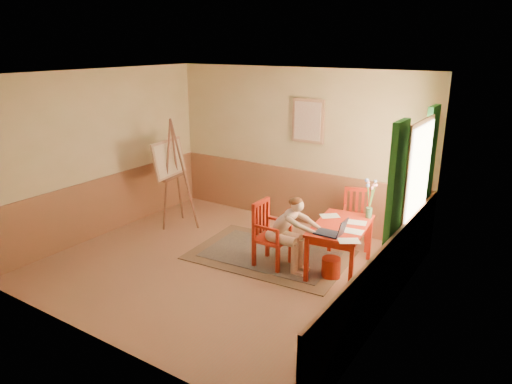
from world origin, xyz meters
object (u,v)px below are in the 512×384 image
Objects in this scene: table at (341,230)px; laptop at (333,231)px; chair_left at (270,234)px; figure at (287,230)px; easel at (171,163)px; chair_back at (356,218)px.

table is 0.44m from laptop.
chair_left is 0.33m from figure.
chair_left is at bearing 178.49° from laptop.
laptop is (0.71, -0.02, 0.14)m from figure.
laptop is 3.41m from easel.
chair_back is at bearing 70.00° from figure.
easel is (-3.15, -0.91, 0.68)m from chair_back.
laptop is at bearing -1.51° from chair_left.
figure is at bearing -10.11° from easel.
easel reaches higher than figure.
chair_left is (-0.96, -0.39, -0.14)m from table.
figure is 0.72m from laptop.
chair_back is at bearing 59.58° from chair_left.
chair_left reaches higher than chair_back.
table is 1.04m from chair_left.
figure is 2.79× the size of laptop.
chair_back is (0.81, 1.37, -0.02)m from chair_left.
figure reaches higher than chair_back.
table is at bearing -81.33° from chair_back.
chair_left reaches higher than table.
chair_left is 1.04× the size of chair_back.
laptop is at bearing -1.28° from figure.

